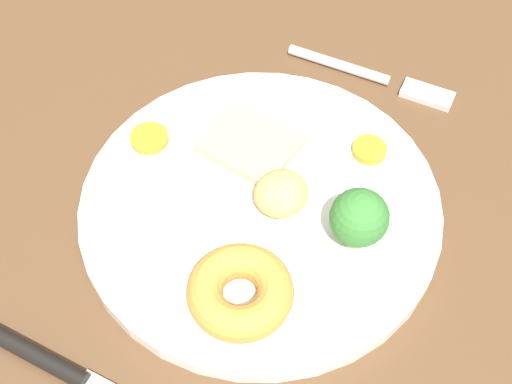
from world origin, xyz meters
The scene contains 10 objects.
dining_table centered at (0.00, 0.00, 1.80)cm, with size 120.00×84.00×3.60cm, color brown.
dinner_plate centered at (3.62, -0.38, 4.30)cm, with size 27.52×27.52×1.40cm, color white.
meat_slice_main centered at (-0.64, -3.30, 5.40)cm, with size 6.99×5.90×0.80cm, color tan.
yorkshire_pudding centered at (11.56, 2.87, 6.26)cm, with size 7.36×7.36×2.52cm, color #C68938.
roast_potato_left centered at (3.18, 1.51, 6.55)cm, with size 3.90×4.12×3.11cm, color #D8B260.
carrot_coin_front centered at (-4.81, 5.19, 5.33)cm, with size 2.74×2.74×0.66cm, color orange.
carrot_coin_back centered at (2.74, -10.72, 5.28)cm, with size 3.12×3.12×0.57cm, color orange.
broccoli_floret centered at (3.14, 7.65, 7.72)cm, with size 4.25×4.25×4.96cm.
fork centered at (-13.75, 1.88, 3.99)cm, with size 2.60×15.32×0.90cm.
knife centered at (21.39, -4.14, 4.05)cm, with size 2.11×18.54×1.20cm.
Camera 1 is at (31.07, 15.10, 49.71)cm, focal length 50.59 mm.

